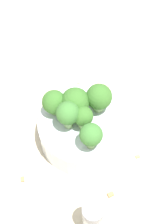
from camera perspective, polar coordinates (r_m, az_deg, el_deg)
The scene contains 14 objects.
ground_plane at distance 0.66m, azimuth 0.00°, elevation -3.80°, with size 3.00×3.00×0.00m, color beige.
bowl at distance 0.64m, azimuth 0.00°, elevation -2.65°, with size 0.15×0.15×0.05m, color silver.
broccoli_floret_0 at distance 0.58m, azimuth 0.09°, elevation -0.79°, with size 0.03×0.03×0.05m.
broccoli_floret_1 at distance 0.60m, azimuth 2.29°, elevation 2.23°, with size 0.04×0.04×0.06m.
broccoli_floret_2 at distance 0.58m, azimuth -2.48°, elevation -0.29°, with size 0.04×0.04×0.06m.
broccoli_floret_3 at distance 0.60m, azimuth -1.35°, elevation 1.54°, with size 0.05×0.05×0.05m.
broccoli_floret_4 at distance 0.60m, azimuth -4.57°, elevation 1.45°, with size 0.04×0.04×0.05m.
broccoli_floret_5 at distance 0.56m, azimuth 1.08°, elevation -3.58°, with size 0.04×0.04×0.05m.
pepper_shaker at distance 0.56m, azimuth 1.35°, elevation -15.79°, with size 0.03×0.03×0.07m.
almond_crumb_0 at distance 0.72m, azimuth -0.85°, elevation 4.14°, with size 0.01×0.01×0.01m, color olive.
almond_crumb_1 at distance 0.70m, azimuth 0.10°, elevation 2.61°, with size 0.01×0.01×0.01m, color tan.
almond_crumb_2 at distance 0.61m, azimuth 4.09°, elevation -12.35°, with size 0.01×0.01×0.01m, color #AD7F4C.
almond_crumb_3 at distance 0.64m, azimuth 8.19°, elevation -6.65°, with size 0.01×0.01×0.01m, color tan.
almond_crumb_4 at distance 0.63m, azimuth -9.38°, elevation -10.00°, with size 0.01×0.01×0.01m, color #AD7F4C.
Camera 1 is at (-0.32, -0.05, 0.58)m, focal length 60.00 mm.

